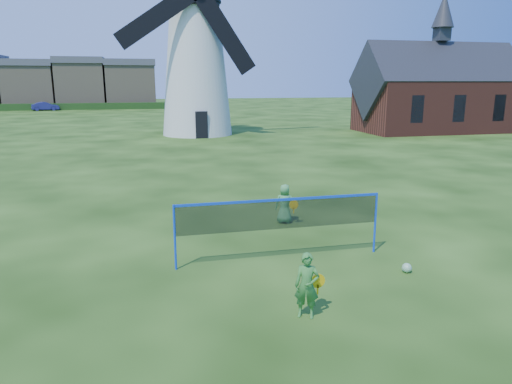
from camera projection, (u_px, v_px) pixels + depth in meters
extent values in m
plane|color=black|center=(253.00, 255.00, 11.82)|extent=(220.00, 220.00, 0.00)
ellipsoid|color=black|center=(194.00, 2.00, 36.14)|extent=(4.01, 4.01, 3.00)
cylinder|color=black|center=(194.00, 2.00, 36.14)|extent=(4.15, 4.15, 0.17)
cube|color=black|center=(202.00, 125.00, 35.66)|extent=(0.93, 0.11, 2.04)
cube|color=black|center=(199.00, 76.00, 35.37)|extent=(0.65, 0.11, 0.83)
cube|color=black|center=(198.00, 35.00, 35.11)|extent=(0.56, 0.11, 0.74)
cube|color=black|center=(156.00, 17.00, 33.73)|extent=(6.12, 0.09, 4.68)
cube|color=black|center=(225.00, 33.00, 35.09)|extent=(4.68, 0.09, 6.12)
cube|color=brown|center=(436.00, 106.00, 40.45)|extent=(12.77, 6.39, 4.26)
cube|color=#2D3035|center=(438.00, 81.00, 39.96)|extent=(13.41, 6.50, 6.50)
cube|color=#2D3035|center=(442.00, 34.00, 39.09)|extent=(1.06, 1.06, 1.06)
cone|color=#2D3035|center=(444.00, 10.00, 38.65)|extent=(1.81, 1.81, 2.77)
cube|color=black|center=(417.00, 109.00, 36.64)|extent=(1.06, 0.11, 2.13)
cube|color=black|center=(459.00, 108.00, 37.47)|extent=(1.06, 0.11, 2.13)
cube|color=black|center=(499.00, 108.00, 38.31)|extent=(1.06, 0.11, 2.13)
cylinder|color=blue|center=(175.00, 238.00, 10.73)|extent=(0.05, 0.05, 1.55)
cylinder|color=blue|center=(375.00, 223.00, 11.86)|extent=(0.05, 0.05, 1.55)
cube|color=black|center=(280.00, 215.00, 11.21)|extent=(5.00, 0.02, 0.70)
cube|color=blue|center=(280.00, 200.00, 11.13)|extent=(5.00, 0.02, 0.06)
imported|color=#387F33|center=(307.00, 286.00, 8.58)|extent=(0.53, 0.46, 1.24)
cylinder|color=yellow|center=(318.00, 281.00, 8.82)|extent=(0.28, 0.02, 0.28)
cube|color=yellow|center=(318.00, 289.00, 8.86)|extent=(0.03, 0.02, 0.20)
imported|color=#499750|center=(285.00, 204.00, 14.38)|extent=(0.69, 0.58, 1.21)
cylinder|color=yellow|center=(294.00, 205.00, 14.22)|extent=(0.28, 0.02, 0.28)
cube|color=yellow|center=(294.00, 210.00, 14.26)|extent=(0.03, 0.02, 0.20)
sphere|color=green|center=(407.00, 268.00, 10.71)|extent=(0.22, 0.22, 0.22)
cube|color=tan|center=(32.00, 88.00, 74.85)|extent=(7.33, 8.00, 6.52)
cube|color=#4C4C54|center=(29.00, 63.00, 73.99)|extent=(7.63, 8.40, 1.00)
cube|color=tan|center=(82.00, 86.00, 76.51)|extent=(7.25, 8.00, 6.95)
cube|color=#4C4C54|center=(80.00, 61.00, 75.60)|extent=(7.55, 8.40, 1.00)
cube|color=tan|center=(131.00, 87.00, 78.29)|extent=(7.65, 8.00, 6.69)
cube|color=#4C4C54|center=(130.00, 63.00, 77.40)|extent=(7.95, 8.40, 1.00)
cube|color=#193814|center=(7.00, 107.00, 69.23)|extent=(62.00, 0.80, 1.00)
imported|color=navy|center=(45.00, 106.00, 69.65)|extent=(3.98, 1.97, 1.26)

